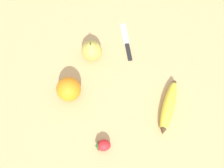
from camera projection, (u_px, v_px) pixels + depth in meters
The scene contains 6 objects.
ground_plane at pixel (129, 89), 0.79m from camera, with size 3.00×3.00×0.00m, color tan.
banana at pixel (168, 107), 0.75m from camera, with size 0.09×0.20×0.04m.
orange at pixel (69, 89), 0.74m from camera, with size 0.08×0.08×0.08m.
pear at pixel (92, 50), 0.80m from camera, with size 0.07×0.07×0.09m.
strawberry at pixel (102, 145), 0.70m from camera, with size 0.06×0.06×0.04m.
paring_knife at pixel (127, 43), 0.85m from camera, with size 0.13×0.14×0.01m.
Camera 1 is at (-0.09, 0.25, 0.75)m, focal length 35.00 mm.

